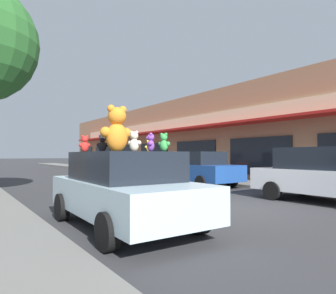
{
  "coord_description": "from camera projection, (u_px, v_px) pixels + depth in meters",
  "views": [
    {
      "loc": [
        -5.93,
        -5.88,
        1.46
      ],
      "look_at": [
        0.18,
        2.75,
        1.74
      ],
      "focal_mm": 32.0,
      "sensor_mm": 36.0,
      "label": 1
    }
  ],
  "objects": [
    {
      "name": "ground_plane",
      "position": [
        221.0,
        208.0,
        8.18
      ],
      "size": [
        260.0,
        260.0,
        0.0
      ],
      "primitive_type": "plane",
      "color": "#333335"
    },
    {
      "name": "sidewalk_far",
      "position": [
        328.0,
        191.0,
        11.54
      ],
      "size": [
        2.7,
        90.0,
        0.14
      ],
      "color": "slate",
      "rests_on": "ground_plane"
    },
    {
      "name": "storefront_row",
      "position": [
        224.0,
        139.0,
        25.29
      ],
      "size": [
        11.97,
        41.29,
        5.57
      ],
      "color": "tan",
      "rests_on": "ground_plane"
    },
    {
      "name": "plush_art_car",
      "position": [
        124.0,
        188.0,
        6.08
      ],
      "size": [
        2.05,
        4.18,
        1.52
      ],
      "rotation": [
        0.0,
        0.0,
        -0.02
      ],
      "color": "#ADC6D1",
      "rests_on": "ground_plane"
    },
    {
      "name": "teddy_bear_giant",
      "position": [
        117.0,
        130.0,
        6.39
      ],
      "size": [
        0.73,
        0.45,
        1.0
      ],
      "rotation": [
        0.0,
        0.0,
        3.18
      ],
      "color": "orange",
      "rests_on": "plush_art_car"
    },
    {
      "name": "teddy_bear_purple",
      "position": [
        151.0,
        143.0,
        5.52
      ],
      "size": [
        0.2,
        0.26,
        0.35
      ],
      "rotation": [
        0.0,
        0.0,
        4.23
      ],
      "color": "purple",
      "rests_on": "plush_art_car"
    },
    {
      "name": "teddy_bear_cream",
      "position": [
        134.0,
        142.0,
        5.55
      ],
      "size": [
        0.23,
        0.29,
        0.39
      ],
      "rotation": [
        0.0,
        0.0,
        2.07
      ],
      "color": "beige",
      "rests_on": "plush_art_car"
    },
    {
      "name": "teddy_bear_yellow",
      "position": [
        149.0,
        146.0,
        6.54
      ],
      "size": [
        0.2,
        0.13,
        0.26
      ],
      "rotation": [
        0.0,
        0.0,
        2.93
      ],
      "color": "yellow",
      "rests_on": "plush_art_car"
    },
    {
      "name": "teddy_bear_red",
      "position": [
        85.0,
        144.0,
        6.57
      ],
      "size": [
        0.28,
        0.18,
        0.37
      ],
      "rotation": [
        0.0,
        0.0,
        3.27
      ],
      "color": "red",
      "rests_on": "plush_art_car"
    },
    {
      "name": "teddy_bear_green",
      "position": [
        164.0,
        142.0,
        5.42
      ],
      "size": [
        0.19,
        0.26,
        0.34
      ],
      "rotation": [
        0.0,
        0.0,
        1.95
      ],
      "color": "green",
      "rests_on": "plush_art_car"
    },
    {
      "name": "teddy_bear_black",
      "position": [
        102.0,
        144.0,
        6.63
      ],
      "size": [
        0.26,
        0.26,
        0.39
      ],
      "rotation": [
        0.0,
        0.0,
        2.37
      ],
      "color": "black",
      "rests_on": "plush_art_car"
    },
    {
      "name": "parked_car_far_left",
      "position": [
        331.0,
        174.0,
        9.07
      ],
      "size": [
        2.06,
        4.58,
        1.7
      ],
      "color": "silver",
      "rests_on": "ground_plane"
    },
    {
      "name": "parked_car_far_center",
      "position": [
        196.0,
        168.0,
        14.2
      ],
      "size": [
        2.05,
        4.58,
        1.61
      ],
      "color": "#1E4793",
      "rests_on": "ground_plane"
    },
    {
      "name": "parked_car_far_right",
      "position": [
        139.0,
        165.0,
        18.59
      ],
      "size": [
        2.04,
        4.2,
        1.63
      ],
      "color": "maroon",
      "rests_on": "ground_plane"
    }
  ]
}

